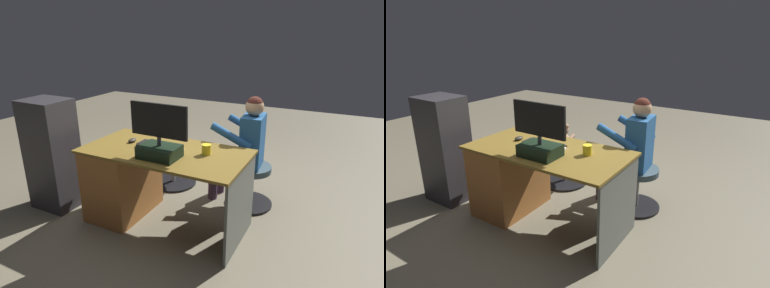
{
  "view_description": "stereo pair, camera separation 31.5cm",
  "coord_description": "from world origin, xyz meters",
  "views": [
    {
      "loc": [
        -1.41,
        2.61,
        1.75
      ],
      "look_at": [
        -0.08,
        -0.05,
        0.7
      ],
      "focal_mm": 30.16,
      "sensor_mm": 36.0,
      "label": 1
    },
    {
      "loc": [
        -1.69,
        2.45,
        1.75
      ],
      "look_at": [
        -0.08,
        -0.05,
        0.7
      ],
      "focal_mm": 30.16,
      "sensor_mm": 36.0,
      "label": 2
    }
  ],
  "objects": [
    {
      "name": "ground_plane",
      "position": [
        0.0,
        0.0,
        0.0
      ],
      "size": [
        10.0,
        10.0,
        0.0
      ],
      "primitive_type": "plane",
      "color": "#716953"
    },
    {
      "name": "desk",
      "position": [
        0.39,
        0.33,
        0.4
      ],
      "size": [
        1.48,
        0.76,
        0.74
      ],
      "color": "brown",
      "rests_on": "ground_plane"
    },
    {
      "name": "monitor",
      "position": [
        -0.05,
        0.49,
        0.88
      ],
      "size": [
        0.52,
        0.24,
        0.46
      ],
      "color": "black",
      "rests_on": "desk"
    },
    {
      "name": "keyboard",
      "position": [
        0.09,
        0.27,
        0.75
      ],
      "size": [
        0.42,
        0.14,
        0.02
      ],
      "primitive_type": "cube",
      "color": "black",
      "rests_on": "desk"
    },
    {
      "name": "computer_mouse",
      "position": [
        0.39,
        0.28,
        0.76
      ],
      "size": [
        0.06,
        0.1,
        0.04
      ],
      "primitive_type": "ellipsoid",
      "color": "#2D2921",
      "rests_on": "desk"
    },
    {
      "name": "cup",
      "position": [
        -0.37,
        0.26,
        0.79
      ],
      "size": [
        0.08,
        0.08,
        0.09
      ],
      "primitive_type": "cylinder",
      "color": "yellow",
      "rests_on": "desk"
    },
    {
      "name": "tv_remote",
      "position": [
        0.26,
        0.29,
        0.75
      ],
      "size": [
        0.07,
        0.16,
        0.02
      ],
      "primitive_type": "cube",
      "rotation": [
        0.0,
        0.0,
        -0.16
      ],
      "color": "black",
      "rests_on": "desk"
    },
    {
      "name": "notebook_binder",
      "position": [
        -0.04,
        0.4,
        0.76
      ],
      "size": [
        0.22,
        0.3,
        0.02
      ],
      "primitive_type": "cube",
      "rotation": [
        0.0,
        0.0,
        -0.01
      ],
      "color": "beige",
      "rests_on": "desk"
    },
    {
      "name": "office_chair_teddy",
      "position": [
        0.37,
        -0.45,
        0.25
      ],
      "size": [
        0.55,
        0.55,
        0.44
      ],
      "color": "black",
      "rests_on": "ground_plane"
    },
    {
      "name": "teddy_bear",
      "position": [
        0.37,
        -0.46,
        0.57
      ],
      "size": [
        0.21,
        0.21,
        0.3
      ],
      "color": "tan",
      "rests_on": "office_chair_teddy"
    },
    {
      "name": "visitor_chair",
      "position": [
        -0.59,
        -0.37,
        0.27
      ],
      "size": [
        0.49,
        0.49,
        0.44
      ],
      "color": "black",
      "rests_on": "ground_plane"
    },
    {
      "name": "person",
      "position": [
        -0.5,
        -0.38,
        0.67
      ],
      "size": [
        0.55,
        0.5,
        1.15
      ],
      "color": "#265992",
      "rests_on": "ground_plane"
    },
    {
      "name": "equipment_rack",
      "position": [
        1.2,
        0.54,
        0.56
      ],
      "size": [
        0.44,
        0.36,
        1.13
      ],
      "primitive_type": "cube",
      "color": "#2E2C30",
      "rests_on": "ground_plane"
    }
  ]
}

